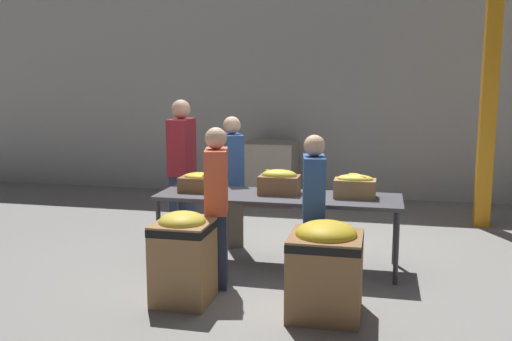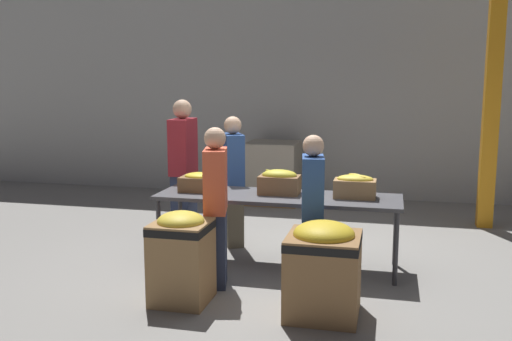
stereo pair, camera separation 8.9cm
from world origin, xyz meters
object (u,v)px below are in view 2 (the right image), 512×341
object	(u,v)px
banana_box_1	(279,182)
volunteer_0	(312,214)
volunteer_3	(216,208)
support_pillar	(493,81)
banana_box_2	(355,186)
banana_box_0	(200,182)
volunteer_1	(233,182)
pallet_stack_0	(273,173)
volunteer_2	(184,171)
donation_bin_0	(181,254)
donation_bin_1	(323,266)
sorting_table	(278,200)

from	to	relation	value
banana_box_1	volunteer_0	distance (m)	0.86
volunteer_3	support_pillar	xyz separation A→B (m)	(2.95, 3.03, 1.22)
banana_box_2	support_pillar	distance (m)	2.99
banana_box_0	volunteer_1	world-z (taller)	volunteer_1
banana_box_1	pallet_stack_0	xyz separation A→B (m)	(-0.72, 3.14, -0.44)
support_pillar	volunteer_2	bearing A→B (deg)	-158.19
volunteer_3	donation_bin_0	size ratio (longest dim) A/B	1.85
banana_box_2	donation_bin_0	distance (m)	2.00
banana_box_1	donation_bin_0	bearing A→B (deg)	-117.07
donation_bin_0	support_pillar	world-z (taller)	support_pillar
banana_box_2	support_pillar	world-z (taller)	support_pillar
volunteer_3	pallet_stack_0	xyz separation A→B (m)	(-0.24, 3.94, -0.29)
banana_box_2	support_pillar	size ratio (longest dim) A/B	0.11
volunteer_1	volunteer_3	world-z (taller)	volunteer_1
volunteer_2	donation_bin_0	xyz separation A→B (m)	(0.71, -1.98, -0.43)
banana_box_2	pallet_stack_0	world-z (taller)	banana_box_2
volunteer_3	donation_bin_1	distance (m)	1.27
banana_box_1	volunteer_2	distance (m)	1.54
donation_bin_1	volunteer_2	bearing A→B (deg)	135.42
volunteer_1	pallet_stack_0	distance (m)	2.57
sorting_table	donation_bin_0	size ratio (longest dim) A/B	3.09
banana_box_1	donation_bin_1	xyz separation A→B (m)	(0.64, -1.28, -0.48)
banana_box_0	volunteer_0	world-z (taller)	volunteer_0
support_pillar	banana_box_0	bearing A→B (deg)	-145.86
volunteer_1	volunteer_3	size ratio (longest dim) A/B	1.01
volunteer_1	volunteer_2	world-z (taller)	volunteer_2
donation_bin_0	volunteer_3	bearing A→B (deg)	69.85
volunteer_1	support_pillar	bearing A→B (deg)	91.33
banana_box_2	donation_bin_0	xyz separation A→B (m)	(-1.47, -1.27, -0.46)
sorting_table	donation_bin_1	distance (m)	1.40
volunteer_0	support_pillar	bearing A→B (deg)	-43.39
volunteer_0	banana_box_2	bearing A→B (deg)	-36.32
banana_box_1	support_pillar	world-z (taller)	support_pillar
donation_bin_0	volunteer_0	bearing A→B (deg)	27.52
banana_box_2	volunteer_1	xyz separation A→B (m)	(-1.51, 0.60, -0.13)
banana_box_0	donation_bin_0	bearing A→B (deg)	-79.13
donation_bin_0	banana_box_1	bearing A→B (deg)	62.93
banana_box_0	volunteer_1	distance (m)	0.67
banana_box_0	banana_box_1	xyz separation A→B (m)	(0.89, 0.05, 0.03)
donation_bin_0	pallet_stack_0	size ratio (longest dim) A/B	0.85
volunteer_3	volunteer_2	bearing A→B (deg)	17.46
support_pillar	volunteer_1	bearing A→B (deg)	-152.44
sorting_table	donation_bin_1	xyz separation A→B (m)	(0.64, -1.21, -0.30)
donation_bin_0	donation_bin_1	bearing A→B (deg)	0.00
volunteer_0	donation_bin_0	xyz separation A→B (m)	(-1.12, -0.58, -0.30)
banana_box_0	volunteer_2	world-z (taller)	volunteer_2
banana_box_2	banana_box_0	bearing A→B (deg)	-178.86
banana_box_2	volunteer_3	bearing A→B (deg)	-148.77
volunteer_1	sorting_table	bearing A→B (deg)	20.05
volunteer_2	pallet_stack_0	size ratio (longest dim) A/B	1.78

